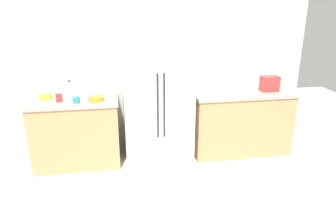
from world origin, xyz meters
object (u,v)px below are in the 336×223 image
at_px(bowl_b, 96,98).
at_px(cup_b, 59,98).
at_px(refrigerator, 157,98).
at_px(cup_a, 76,100).
at_px(bowl_a, 46,97).
at_px(toaster, 270,84).
at_px(bottle_a, 70,92).

bearing_deg(bowl_b, cup_b, 175.64).
relative_size(refrigerator, bowl_b, 9.06).
distance_m(cup_a, bowl_a, 0.48).
relative_size(cup_b, bowl_a, 0.64).
xyz_separation_m(cup_a, cup_b, (-0.22, 0.09, 0.01)).
bearing_deg(toaster, cup_b, -179.41).
bearing_deg(cup_a, bottle_a, 115.90).
height_order(cup_b, bowl_b, cup_b).
bearing_deg(refrigerator, toaster, 2.17).
bearing_deg(toaster, cup_a, -177.34).
bearing_deg(bottle_a, cup_b, -149.00).
bearing_deg(refrigerator, bottle_a, 174.18).
xyz_separation_m(cup_b, bowl_a, (-0.19, 0.16, -0.03)).
relative_size(bottle_a, cup_a, 2.80).
bearing_deg(bowl_a, bowl_b, -16.41).
relative_size(toaster, cup_a, 2.77).
bearing_deg(bowl_a, bottle_a, -13.08).
relative_size(bottle_a, bowl_a, 1.53).
relative_size(bottle_a, bowl_b, 1.25).
bearing_deg(cup_a, toaster, 2.66).
relative_size(cup_a, bowl_b, 0.45).
xyz_separation_m(toaster, cup_a, (-2.64, -0.12, -0.07)).
bearing_deg(cup_a, bowl_b, 13.43).
distance_m(toaster, cup_a, 2.64).
relative_size(refrigerator, toaster, 7.32).
bearing_deg(toaster, refrigerator, -177.83).
height_order(cup_a, bowl_b, cup_a).
distance_m(cup_a, cup_b, 0.24).
bearing_deg(cup_a, refrigerator, 3.42).
height_order(refrigerator, bottle_a, refrigerator).
bearing_deg(bowl_a, cup_b, -39.69).
bearing_deg(bowl_a, refrigerator, -7.49).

